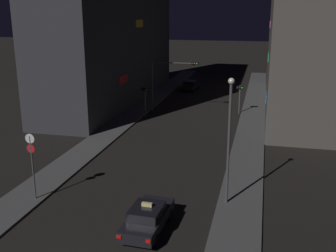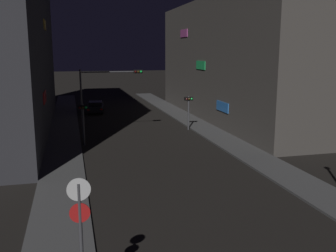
% 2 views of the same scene
% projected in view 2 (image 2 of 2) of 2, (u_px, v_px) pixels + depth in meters
% --- Properties ---
extents(sidewalk_left, '(2.67, 66.99, 0.13)m').
position_uv_depth(sidewalk_left, '(64.00, 139.00, 32.48)').
color(sidewalk_left, '#4C4C4C').
rests_on(sidewalk_left, ground_plane).
extents(sidewalk_right, '(2.67, 66.99, 0.13)m').
position_uv_depth(sidewalk_right, '(210.00, 131.00, 35.68)').
color(sidewalk_right, '#4C4C4C').
rests_on(sidewalk_right, ground_plane).
extents(building_facade_left, '(6.96, 32.33, 21.30)m').
position_uv_depth(building_facade_left, '(4.00, 15.00, 34.40)').
color(building_facade_left, '#333338').
rests_on(building_facade_left, ground_plane).
extents(building_facade_right, '(9.42, 31.85, 12.95)m').
position_uv_depth(building_facade_right, '(241.00, 60.00, 42.19)').
color(building_facade_right, '#514C47').
rests_on(building_facade_right, ground_plane).
extents(far_car, '(2.26, 4.61, 1.42)m').
position_uv_depth(far_car, '(96.00, 107.00, 46.84)').
color(far_car, black).
rests_on(far_car, ground_plane).
extents(traffic_light_overhead, '(5.43, 0.42, 5.92)m').
position_uv_depth(traffic_light_overhead, '(105.00, 88.00, 33.08)').
color(traffic_light_overhead, '#47474C').
rests_on(traffic_light_overhead, ground_plane).
extents(traffic_light_left_kerb, '(0.80, 0.42, 3.34)m').
position_uv_depth(traffic_light_left_kerb, '(83.00, 116.00, 30.18)').
color(traffic_light_left_kerb, '#47474C').
rests_on(traffic_light_left_kerb, ground_plane).
extents(traffic_light_right_kerb, '(0.80, 0.41, 3.25)m').
position_uv_depth(traffic_light_right_kerb, '(189.00, 105.00, 36.35)').
color(traffic_light_right_kerb, '#47474C').
rests_on(traffic_light_right_kerb, ground_plane).
extents(sign_pole_left, '(0.60, 0.10, 4.18)m').
position_uv_depth(sign_pole_left, '(81.00, 239.00, 9.81)').
color(sign_pole_left, '#47474C').
rests_on(sign_pole_left, sidewalk_left).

